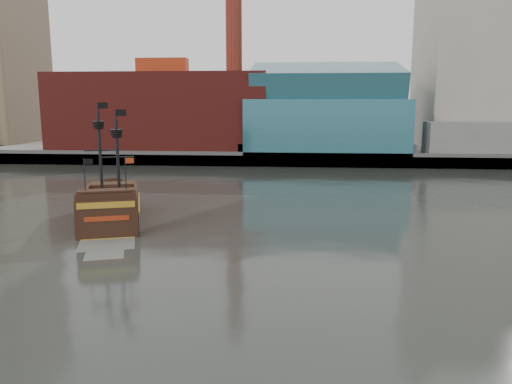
{
  "coord_description": "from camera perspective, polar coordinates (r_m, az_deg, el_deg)",
  "views": [
    {
      "loc": [
        5.06,
        -26.97,
        11.37
      ],
      "look_at": [
        1.53,
        14.0,
        4.0
      ],
      "focal_mm": 35.0,
      "sensor_mm": 36.0,
      "label": 1
    }
  ],
  "objects": [
    {
      "name": "seawall",
      "position": [
        90.18,
        1.68,
        3.75
      ],
      "size": [
        220.0,
        1.0,
        2.6
      ],
      "primitive_type": "cube",
      "color": "#4C4C49",
      "rests_on": "ground"
    },
    {
      "name": "ground",
      "position": [
        29.7,
        -5.39,
        -12.39
      ],
      "size": [
        400.0,
        400.0,
        0.0
      ],
      "primitive_type": "plane",
      "color": "#2B2F29",
      "rests_on": "ground"
    },
    {
      "name": "skyline",
      "position": [
        112.31,
        5.19,
        16.86
      ],
      "size": [
        149.0,
        45.0,
        62.0
      ],
      "color": "#746245",
      "rests_on": "promenade_far"
    },
    {
      "name": "pirate_ship",
      "position": [
        50.05,
        -16.25,
        -2.08
      ],
      "size": [
        9.7,
        17.05,
        12.24
      ],
      "rotation": [
        0.0,
        0.0,
        0.32
      ],
      "color": "black",
      "rests_on": "ground"
    },
    {
      "name": "promenade_far",
      "position": [
        119.53,
        2.49,
        5.17
      ],
      "size": [
        220.0,
        60.0,
        2.0
      ],
      "primitive_type": "cube",
      "color": "slate",
      "rests_on": "ground"
    }
  ]
}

